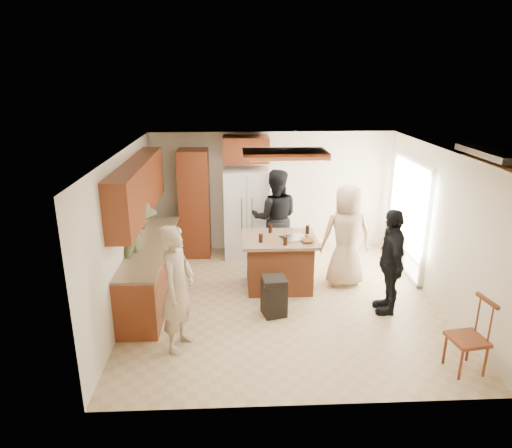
{
  "coord_description": "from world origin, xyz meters",
  "views": [
    {
      "loc": [
        -0.78,
        -6.78,
        3.62
      ],
      "look_at": [
        -0.42,
        0.67,
        1.15
      ],
      "focal_mm": 32.0,
      "sensor_mm": 36.0,
      "label": 1
    }
  ],
  "objects_px": {
    "refrigerator": "(246,213)",
    "kitchen_island": "(279,262)",
    "person_behind_right": "(346,236)",
    "trash_bin": "(274,296)",
    "person_behind_left": "(275,218)",
    "person_side_right": "(391,261)",
    "person_counter": "(139,252)",
    "spindle_chair": "(469,339)",
    "person_front_left": "(177,289)"
  },
  "relations": [
    {
      "from": "person_counter",
      "to": "spindle_chair",
      "type": "bearing_deg",
      "value": -112.84
    },
    {
      "from": "person_side_right",
      "to": "spindle_chair",
      "type": "xyz_separation_m",
      "value": [
        0.51,
        -1.57,
        -0.39
      ]
    },
    {
      "from": "person_side_right",
      "to": "person_behind_right",
      "type": "bearing_deg",
      "value": -150.51
    },
    {
      "from": "refrigerator",
      "to": "spindle_chair",
      "type": "distance_m",
      "value": 4.89
    },
    {
      "from": "person_side_right",
      "to": "kitchen_island",
      "type": "xyz_separation_m",
      "value": [
        -1.64,
        0.93,
        -0.37
      ]
    },
    {
      "from": "person_behind_left",
      "to": "refrigerator",
      "type": "relative_size",
      "value": 1.06
    },
    {
      "from": "refrigerator",
      "to": "trash_bin",
      "type": "bearing_deg",
      "value": -81.96
    },
    {
      "from": "person_behind_right",
      "to": "spindle_chair",
      "type": "xyz_separation_m",
      "value": [
        0.97,
        -2.59,
        -0.46
      ]
    },
    {
      "from": "person_behind_left",
      "to": "trash_bin",
      "type": "relative_size",
      "value": 3.04
    },
    {
      "from": "kitchen_island",
      "to": "trash_bin",
      "type": "height_order",
      "value": "kitchen_island"
    },
    {
      "from": "person_behind_right",
      "to": "kitchen_island",
      "type": "height_order",
      "value": "person_behind_right"
    },
    {
      "from": "refrigerator",
      "to": "trash_bin",
      "type": "distance_m",
      "value": 2.62
    },
    {
      "from": "spindle_chair",
      "to": "person_front_left",
      "type": "bearing_deg",
      "value": 169.18
    },
    {
      "from": "person_front_left",
      "to": "person_counter",
      "type": "height_order",
      "value": "person_front_left"
    },
    {
      "from": "person_side_right",
      "to": "spindle_chair",
      "type": "height_order",
      "value": "person_side_right"
    },
    {
      "from": "spindle_chair",
      "to": "person_behind_right",
      "type": "bearing_deg",
      "value": 110.5
    },
    {
      "from": "person_behind_left",
      "to": "spindle_chair",
      "type": "height_order",
      "value": "person_behind_left"
    },
    {
      "from": "person_behind_right",
      "to": "trash_bin",
      "type": "bearing_deg",
      "value": 34.84
    },
    {
      "from": "person_behind_right",
      "to": "kitchen_island",
      "type": "distance_m",
      "value": 1.27
    },
    {
      "from": "person_counter",
      "to": "person_front_left",
      "type": "bearing_deg",
      "value": -148.6
    },
    {
      "from": "kitchen_island",
      "to": "refrigerator",
      "type": "bearing_deg",
      "value": 108.76
    },
    {
      "from": "person_front_left",
      "to": "spindle_chair",
      "type": "distance_m",
      "value": 3.79
    },
    {
      "from": "kitchen_island",
      "to": "person_front_left",
      "type": "bearing_deg",
      "value": -130.58
    },
    {
      "from": "person_side_right",
      "to": "refrigerator",
      "type": "distance_m",
      "value": 3.3
    },
    {
      "from": "refrigerator",
      "to": "person_behind_right",
      "type": "bearing_deg",
      "value": -40.67
    },
    {
      "from": "person_behind_left",
      "to": "person_behind_right",
      "type": "bearing_deg",
      "value": 145.29
    },
    {
      "from": "person_front_left",
      "to": "person_counter",
      "type": "bearing_deg",
      "value": 46.01
    },
    {
      "from": "trash_bin",
      "to": "person_counter",
      "type": "bearing_deg",
      "value": 165.31
    },
    {
      "from": "refrigerator",
      "to": "person_behind_left",
      "type": "bearing_deg",
      "value": -43.7
    },
    {
      "from": "refrigerator",
      "to": "spindle_chair",
      "type": "xyz_separation_m",
      "value": [
        2.68,
        -4.06,
        -0.45
      ]
    },
    {
      "from": "spindle_chair",
      "to": "refrigerator",
      "type": "bearing_deg",
      "value": 123.45
    },
    {
      "from": "person_counter",
      "to": "refrigerator",
      "type": "bearing_deg",
      "value": -39.93
    },
    {
      "from": "person_front_left",
      "to": "person_behind_right",
      "type": "relative_size",
      "value": 0.97
    },
    {
      "from": "spindle_chair",
      "to": "person_behind_left",
      "type": "bearing_deg",
      "value": 121.13
    },
    {
      "from": "person_behind_left",
      "to": "person_counter",
      "type": "relative_size",
      "value": 1.09
    },
    {
      "from": "person_behind_right",
      "to": "kitchen_island",
      "type": "xyz_separation_m",
      "value": [
        -1.19,
        -0.08,
        -0.44
      ]
    },
    {
      "from": "person_front_left",
      "to": "person_side_right",
      "type": "distance_m",
      "value": 3.3
    },
    {
      "from": "person_behind_right",
      "to": "person_front_left",
      "type": "bearing_deg",
      "value": 31.37
    },
    {
      "from": "person_counter",
      "to": "trash_bin",
      "type": "relative_size",
      "value": 2.79
    },
    {
      "from": "person_front_left",
      "to": "person_side_right",
      "type": "relative_size",
      "value": 1.05
    },
    {
      "from": "person_behind_left",
      "to": "person_counter",
      "type": "bearing_deg",
      "value": 36.42
    },
    {
      "from": "person_side_right",
      "to": "person_counter",
      "type": "bearing_deg",
      "value": -92.11
    },
    {
      "from": "person_counter",
      "to": "kitchen_island",
      "type": "relative_size",
      "value": 1.37
    },
    {
      "from": "refrigerator",
      "to": "kitchen_island",
      "type": "relative_size",
      "value": 1.41
    },
    {
      "from": "person_behind_right",
      "to": "person_counter",
      "type": "bearing_deg",
      "value": 4.92
    },
    {
      "from": "person_behind_left",
      "to": "spindle_chair",
      "type": "xyz_separation_m",
      "value": [
        2.14,
        -3.54,
        -0.5
      ]
    },
    {
      "from": "refrigerator",
      "to": "kitchen_island",
      "type": "height_order",
      "value": "refrigerator"
    },
    {
      "from": "person_behind_left",
      "to": "person_counter",
      "type": "xyz_separation_m",
      "value": [
        -2.33,
        -1.45,
        -0.08
      ]
    },
    {
      "from": "person_side_right",
      "to": "kitchen_island",
      "type": "bearing_deg",
      "value": -114.29
    },
    {
      "from": "kitchen_island",
      "to": "person_side_right",
      "type": "bearing_deg",
      "value": -29.56
    }
  ]
}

